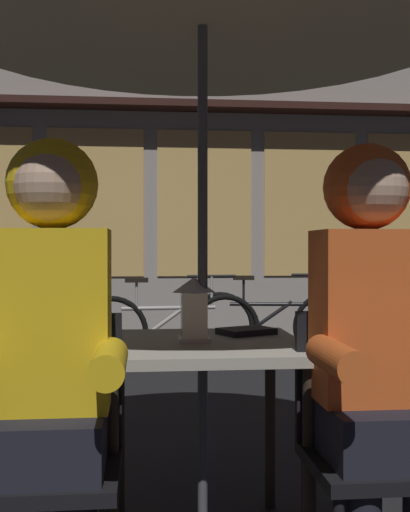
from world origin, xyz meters
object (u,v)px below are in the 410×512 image
(bicycle_fifth, at_px, (395,327))
(book, at_px, (246,331))
(bicycle_fourth, at_px, (273,325))
(bicycle_third, at_px, (168,330))
(chair_left, at_px, (52,447))
(person_left_hooded, at_px, (49,328))
(bicycle_second, at_px, (10,332))
(lantern, at_px, (194,308))
(cafe_table, at_px, (203,369))
(chair_right, at_px, (368,437))
(person_right_hooded, at_px, (375,324))

(bicycle_fifth, distance_m, book, 3.73)
(book, bearing_deg, bicycle_fourth, 51.89)
(bicycle_third, xyz_separation_m, book, (0.18, -3.18, 0.41))
(chair_left, relative_size, person_left_hooded, 0.62)
(bicycle_third, bearing_deg, bicycle_second, 178.99)
(bicycle_second, bearing_deg, person_left_hooded, -76.84)
(lantern, height_order, bicycle_third, lantern)
(bicycle_second, relative_size, bicycle_fifth, 1.00)
(cafe_table, xyz_separation_m, chair_right, (0.48, -0.37, -0.15))
(person_right_hooded, bearing_deg, bicycle_second, 115.94)
(bicycle_fifth, bearing_deg, chair_left, -124.67)
(lantern, xyz_separation_m, bicycle_fourth, (1.05, 3.63, -0.51))
(person_right_hooded, xyz_separation_m, bicycle_second, (-1.85, 3.80, -0.50))
(bicycle_fifth, xyz_separation_m, book, (-1.91, -3.19, 0.41))
(bicycle_third, height_order, book, bicycle_third)
(book, bearing_deg, person_right_hooded, -88.36)
(bicycle_fifth, bearing_deg, chair_right, -113.45)
(cafe_table, height_order, bicycle_fifth, bicycle_fifth)
(cafe_table, relative_size, lantern, 3.20)
(cafe_table, bearing_deg, bicycle_second, 112.07)
(cafe_table, xyz_separation_m, bicycle_fifth, (2.09, 3.35, -0.29))
(bicycle_third, relative_size, book, 8.39)
(bicycle_fourth, relative_size, book, 8.36)
(person_left_hooded, bearing_deg, chair_left, 90.00)
(lantern, bearing_deg, chair_left, -140.52)
(chair_left, bearing_deg, book, 38.85)
(lantern, height_order, person_right_hooded, person_right_hooded)
(lantern, xyz_separation_m, chair_left, (-0.45, -0.37, -0.37))
(chair_left, bearing_deg, person_left_hooded, -90.00)
(person_right_hooded, xyz_separation_m, bicycle_fourth, (0.53, 4.06, -0.50))
(lantern, bearing_deg, person_right_hooded, -39.84)
(bicycle_second, xyz_separation_m, bicycle_fifth, (3.46, -0.02, 0.00))
(person_right_hooded, height_order, book, person_right_hooded)
(person_left_hooded, bearing_deg, bicycle_second, 103.16)
(person_left_hooded, xyz_separation_m, bicycle_third, (0.49, 3.78, -0.50))
(bicycle_fourth, bearing_deg, person_right_hooded, -97.51)
(cafe_table, height_order, person_right_hooded, person_right_hooded)
(bicycle_fourth, bearing_deg, bicycle_fifth, -14.41)
(lantern, relative_size, chair_left, 0.27)
(chair_left, xyz_separation_m, person_right_hooded, (0.96, -0.06, 0.36))
(cafe_table, xyz_separation_m, book, (0.19, 0.17, 0.11))
(chair_left, distance_m, book, 0.90)
(lantern, distance_m, bicycle_fourth, 3.81)
(lantern, distance_m, bicycle_fifth, 4.00)
(bicycle_second, bearing_deg, bicycle_fifth, -0.35)
(cafe_table, xyz_separation_m, person_left_hooded, (-0.48, -0.43, 0.21))
(person_left_hooded, xyz_separation_m, bicycle_fourth, (1.49, 4.06, -0.50))
(bicycle_second, distance_m, book, 3.59)
(chair_left, bearing_deg, person_right_hooded, -3.39)
(chair_left, distance_m, person_right_hooded, 1.03)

